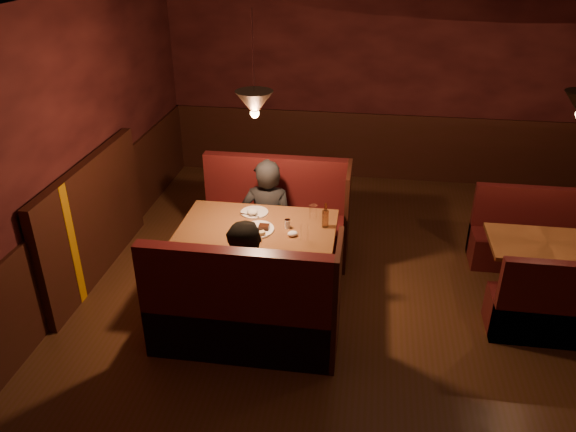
# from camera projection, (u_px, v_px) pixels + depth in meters

# --- Properties ---
(room) EXTENTS (6.02, 7.02, 2.92)m
(room) POSITION_uv_depth(u_px,v_px,m) (340.00, 218.00, 5.16)
(room) COLOR #4E2F15
(room) RESTS_ON ground
(main_table) EXTENTS (1.53, 0.93, 1.07)m
(main_table) POSITION_uv_depth(u_px,v_px,m) (260.00, 242.00, 5.61)
(main_table) COLOR brown
(main_table) RESTS_ON ground
(main_bench_far) EXTENTS (1.68, 0.60, 1.15)m
(main_bench_far) POSITION_uv_depth(u_px,v_px,m) (276.00, 225.00, 6.49)
(main_bench_far) COLOR #4D1313
(main_bench_far) RESTS_ON ground
(main_bench_near) EXTENTS (1.68, 0.60, 1.15)m
(main_bench_near) POSITION_uv_depth(u_px,v_px,m) (244.00, 317.00, 4.96)
(main_bench_near) COLOR #4D1313
(main_bench_near) RESTS_ON ground
(second_table) EXTENTS (1.13, 0.72, 0.64)m
(second_table) POSITION_uv_depth(u_px,v_px,m) (544.00, 257.00, 5.66)
(second_table) COLOR brown
(second_table) RESTS_ON ground
(second_bench_far) EXTENTS (1.25, 0.47, 0.89)m
(second_bench_far) POSITION_uv_depth(u_px,v_px,m) (528.00, 240.00, 6.33)
(second_bench_far) COLOR #4D1313
(second_bench_far) RESTS_ON ground
(second_bench_near) EXTENTS (1.25, 0.47, 0.89)m
(second_bench_near) POSITION_uv_depth(u_px,v_px,m) (562.00, 313.00, 5.15)
(second_bench_near) COLOR #4D1313
(second_bench_near) RESTS_ON ground
(diner_a) EXTENTS (0.60, 0.41, 1.62)m
(diner_a) POSITION_uv_depth(u_px,v_px,m) (267.00, 199.00, 6.09)
(diner_a) COLOR black
(diner_a) RESTS_ON ground
(diner_b) EXTENTS (0.79, 0.64, 1.52)m
(diner_b) POSITION_uv_depth(u_px,v_px,m) (249.00, 266.00, 4.97)
(diner_b) COLOR black
(diner_b) RESTS_ON ground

